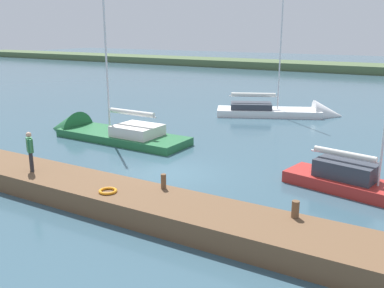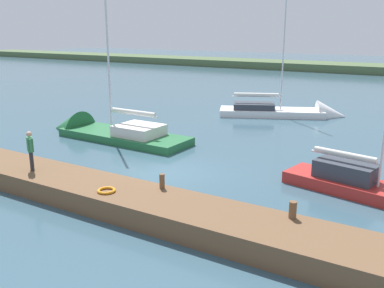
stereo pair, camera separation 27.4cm
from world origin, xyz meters
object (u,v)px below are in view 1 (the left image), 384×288
at_px(life_ring_buoy, 108,191).
at_px(sailboat_outer_mooring, 289,114).
at_px(mooring_post_far, 295,209).
at_px(person_on_dock, 30,149).
at_px(mooring_post_near, 164,181).
at_px(sailboat_behind_pier, 98,134).

bearing_deg(life_ring_buoy, sailboat_outer_mooring, -90.21).
xyz_separation_m(mooring_post_far, person_on_dock, (10.71, 1.07, 0.67)).
relative_size(mooring_post_near, person_on_dock, 0.34).
height_order(mooring_post_far, sailboat_outer_mooring, sailboat_outer_mooring).
distance_m(sailboat_outer_mooring, sailboat_behind_pier, 14.77).
bearing_deg(mooring_post_near, person_on_dock, 10.50).
height_order(mooring_post_far, sailboat_behind_pier, sailboat_behind_pier).
bearing_deg(mooring_post_near, life_ring_buoy, 41.16).
xyz_separation_m(sailboat_outer_mooring, person_on_dock, (4.36, 20.37, 1.56)).
xyz_separation_m(life_ring_buoy, sailboat_outer_mooring, (-0.08, -20.62, -0.67)).
bearing_deg(sailboat_outer_mooring, sailboat_behind_pier, -148.53).
bearing_deg(mooring_post_far, life_ring_buoy, 11.63).
xyz_separation_m(mooring_post_far, sailboat_outer_mooring, (6.35, -19.29, -0.89)).
height_order(sailboat_behind_pier, person_on_dock, sailboat_behind_pier).
height_order(mooring_post_near, mooring_post_far, mooring_post_near).
bearing_deg(sailboat_behind_pier, person_on_dock, 116.93).
bearing_deg(sailboat_outer_mooring, mooring_post_far, -96.31).
bearing_deg(mooring_post_near, mooring_post_far, 180.00).
distance_m(mooring_post_near, life_ring_buoy, 2.02).
xyz_separation_m(mooring_post_near, mooring_post_far, (-4.91, 0.00, -0.00)).
relative_size(sailboat_outer_mooring, person_on_dock, 7.26).
height_order(life_ring_buoy, person_on_dock, person_on_dock).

